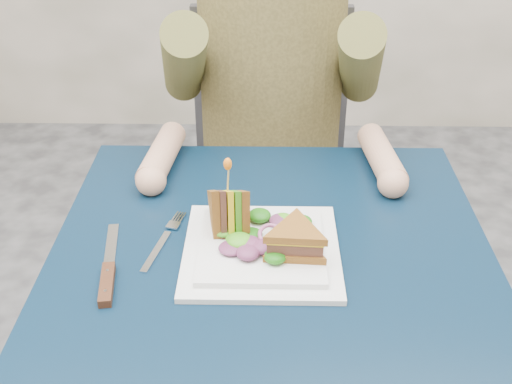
{
  "coord_description": "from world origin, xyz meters",
  "views": [
    {
      "loc": [
        -0.01,
        -0.87,
        1.38
      ],
      "look_at": [
        -0.03,
        0.04,
        0.82
      ],
      "focal_mm": 45.0,
      "sensor_mm": 36.0,
      "label": 1
    }
  ],
  "objects_px": {
    "diner": "(272,38)",
    "knife": "(108,277)",
    "chair": "(270,159)",
    "plate": "(261,249)",
    "table": "(271,286)",
    "sandwich_flat": "(295,241)",
    "sandwich_upright": "(229,211)",
    "fork": "(162,242)"
  },
  "relations": [
    {
      "from": "diner",
      "to": "fork",
      "type": "distance_m",
      "value": 0.6
    },
    {
      "from": "table",
      "to": "sandwich_upright",
      "type": "relative_size",
      "value": 5.37
    },
    {
      "from": "fork",
      "to": "knife",
      "type": "bearing_deg",
      "value": -126.08
    },
    {
      "from": "diner",
      "to": "sandwich_flat",
      "type": "bearing_deg",
      "value": -86.36
    },
    {
      "from": "diner",
      "to": "sandwich_flat",
      "type": "distance_m",
      "value": 0.61
    },
    {
      "from": "diner",
      "to": "fork",
      "type": "xyz_separation_m",
      "value": [
        -0.19,
        -0.54,
        -0.18
      ]
    },
    {
      "from": "knife",
      "to": "diner",
      "type": "bearing_deg",
      "value": 67.86
    },
    {
      "from": "table",
      "to": "fork",
      "type": "distance_m",
      "value": 0.21
    },
    {
      "from": "fork",
      "to": "sandwich_flat",
      "type": "bearing_deg",
      "value": -12.66
    },
    {
      "from": "diner",
      "to": "plate",
      "type": "bearing_deg",
      "value": -91.75
    },
    {
      "from": "plate",
      "to": "fork",
      "type": "height_order",
      "value": "plate"
    },
    {
      "from": "chair",
      "to": "sandwich_flat",
      "type": "bearing_deg",
      "value": -86.94
    },
    {
      "from": "plate",
      "to": "sandwich_flat",
      "type": "bearing_deg",
      "value": -24.44
    },
    {
      "from": "knife",
      "to": "table",
      "type": "bearing_deg",
      "value": 18.0
    },
    {
      "from": "chair",
      "to": "sandwich_flat",
      "type": "distance_m",
      "value": 0.74
    },
    {
      "from": "diner",
      "to": "sandwich_upright",
      "type": "height_order",
      "value": "diner"
    },
    {
      "from": "table",
      "to": "knife",
      "type": "xyz_separation_m",
      "value": [
        -0.26,
        -0.08,
        0.09
      ]
    },
    {
      "from": "chair",
      "to": "plate",
      "type": "height_order",
      "value": "chair"
    },
    {
      "from": "sandwich_upright",
      "to": "knife",
      "type": "bearing_deg",
      "value": -147.57
    },
    {
      "from": "plate",
      "to": "sandwich_flat",
      "type": "distance_m",
      "value": 0.07
    },
    {
      "from": "table",
      "to": "knife",
      "type": "bearing_deg",
      "value": -162.0
    },
    {
      "from": "chair",
      "to": "knife",
      "type": "bearing_deg",
      "value": -109.09
    },
    {
      "from": "table",
      "to": "sandwich_flat",
      "type": "relative_size",
      "value": 6.02
    },
    {
      "from": "table",
      "to": "chair",
      "type": "distance_m",
      "value": 0.68
    },
    {
      "from": "sandwich_flat",
      "to": "sandwich_upright",
      "type": "xyz_separation_m",
      "value": [
        -0.11,
        0.07,
        0.01
      ]
    },
    {
      "from": "diner",
      "to": "knife",
      "type": "distance_m",
      "value": 0.71
    },
    {
      "from": "sandwich_flat",
      "to": "fork",
      "type": "distance_m",
      "value": 0.24
    },
    {
      "from": "table",
      "to": "diner",
      "type": "xyz_separation_m",
      "value": [
        -0.0,
        0.56,
        0.26
      ]
    },
    {
      "from": "plate",
      "to": "sandwich_flat",
      "type": "xyz_separation_m",
      "value": [
        0.06,
        -0.02,
        0.04
      ]
    },
    {
      "from": "fork",
      "to": "knife",
      "type": "distance_m",
      "value": 0.12
    },
    {
      "from": "sandwich_upright",
      "to": "chair",
      "type": "bearing_deg",
      "value": 83.4
    },
    {
      "from": "table",
      "to": "plate",
      "type": "relative_size",
      "value": 2.88
    },
    {
      "from": "sandwich_flat",
      "to": "table",
      "type": "bearing_deg",
      "value": 136.51
    },
    {
      "from": "sandwich_flat",
      "to": "sandwich_upright",
      "type": "bearing_deg",
      "value": 147.76
    },
    {
      "from": "chair",
      "to": "fork",
      "type": "height_order",
      "value": "chair"
    },
    {
      "from": "chair",
      "to": "plate",
      "type": "bearing_deg",
      "value": -91.46
    },
    {
      "from": "chair",
      "to": "table",
      "type": "bearing_deg",
      "value": -90.0
    },
    {
      "from": "diner",
      "to": "plate",
      "type": "distance_m",
      "value": 0.59
    },
    {
      "from": "sandwich_flat",
      "to": "diner",
      "type": "bearing_deg",
      "value": 93.64
    },
    {
      "from": "fork",
      "to": "knife",
      "type": "xyz_separation_m",
      "value": [
        -0.07,
        -0.1,
        0.0
      ]
    },
    {
      "from": "fork",
      "to": "table",
      "type": "bearing_deg",
      "value": -4.55
    },
    {
      "from": "fork",
      "to": "plate",
      "type": "bearing_deg",
      "value": -8.56
    }
  ]
}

